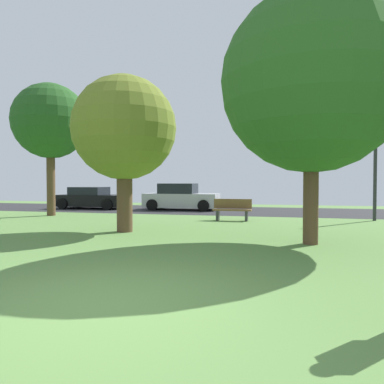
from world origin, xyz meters
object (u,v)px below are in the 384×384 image
at_px(street_lamp_post, 375,167).
at_px(parked_car_black, 92,198).
at_px(parked_car_silver, 181,198).
at_px(maple_tree_far, 50,122).
at_px(birch_tree_lone, 312,82).
at_px(oak_tree_left, 124,129).
at_px(park_bench, 232,209).

bearing_deg(street_lamp_post, parked_car_black, 167.01).
bearing_deg(street_lamp_post, parked_car_silver, 158.34).
relative_size(maple_tree_far, parked_car_silver, 1.49).
relative_size(birch_tree_lone, parked_car_black, 1.58).
distance_m(maple_tree_far, oak_tree_left, 7.36).
bearing_deg(birch_tree_lone, parked_car_black, 139.74).
distance_m(maple_tree_far, parked_car_silver, 8.05).
distance_m(maple_tree_far, parked_car_black, 6.07).
xyz_separation_m(birch_tree_lone, park_bench, (-2.73, 5.26, -3.73)).
xyz_separation_m(maple_tree_far, park_bench, (8.75, -0.18, -4.03)).
relative_size(maple_tree_far, parked_car_black, 1.52).
bearing_deg(maple_tree_far, park_bench, -1.21).
height_order(oak_tree_left, parked_car_black, oak_tree_left).
bearing_deg(park_bench, birch_tree_lone, 117.44).
bearing_deg(birch_tree_lone, parked_car_silver, 121.58).
relative_size(parked_car_black, park_bench, 2.59).
xyz_separation_m(maple_tree_far, street_lamp_post, (14.53, 1.19, -2.24)).
height_order(maple_tree_far, street_lamp_post, maple_tree_far).
distance_m(birch_tree_lone, oak_tree_left, 5.85).
xyz_separation_m(parked_car_silver, street_lamp_post, (9.43, -3.75, 1.56)).
relative_size(parked_car_silver, park_bench, 2.65).
bearing_deg(maple_tree_far, parked_car_black, 95.39).
distance_m(birch_tree_lone, park_bench, 7.00).
bearing_deg(street_lamp_post, park_bench, -166.59).
bearing_deg(birch_tree_lone, street_lamp_post, 65.33).
bearing_deg(parked_car_black, oak_tree_left, -55.47).
relative_size(maple_tree_far, street_lamp_post, 1.40).
distance_m(maple_tree_far, street_lamp_post, 14.75).
relative_size(park_bench, street_lamp_post, 0.36).
height_order(park_bench, street_lamp_post, street_lamp_post).
height_order(birch_tree_lone, street_lamp_post, birch_tree_lone).
xyz_separation_m(birch_tree_lone, parked_car_silver, (-6.38, 10.38, -3.50)).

